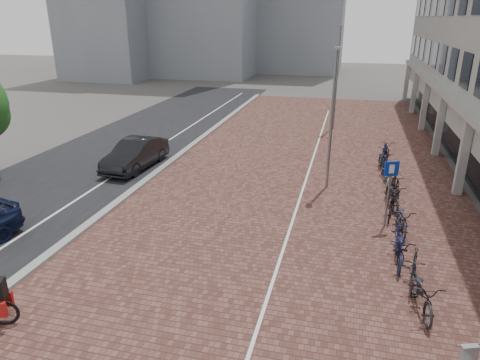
# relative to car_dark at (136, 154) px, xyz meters

# --- Properties ---
(ground) EXTENTS (140.00, 140.00, 0.00)m
(ground) POSITION_rel_car_dark_xyz_m (6.50, -9.78, -0.74)
(ground) COLOR #474442
(ground) RESTS_ON ground
(plaza_brick) EXTENTS (14.50, 42.00, 0.04)m
(plaza_brick) POSITION_rel_car_dark_xyz_m (8.50, 2.22, -0.73)
(plaza_brick) COLOR brown
(plaza_brick) RESTS_ON ground
(street_asphalt) EXTENTS (8.00, 50.00, 0.03)m
(street_asphalt) POSITION_rel_car_dark_xyz_m (-2.50, 2.22, -0.74)
(street_asphalt) COLOR black
(street_asphalt) RESTS_ON ground
(curb) EXTENTS (0.35, 42.00, 0.14)m
(curb) POSITION_rel_car_dark_xyz_m (1.40, 2.22, -0.67)
(curb) COLOR gray
(curb) RESTS_ON ground
(lane_line) EXTENTS (0.12, 44.00, 0.00)m
(lane_line) POSITION_rel_car_dark_xyz_m (-0.50, 2.22, -0.72)
(lane_line) COLOR white
(lane_line) RESTS_ON street_asphalt
(parking_line) EXTENTS (0.10, 30.00, 0.00)m
(parking_line) POSITION_rel_car_dark_xyz_m (8.70, 2.22, -0.71)
(parking_line) COLOR white
(parking_line) RESTS_ON plaza_brick
(car_dark) EXTENTS (1.85, 4.59, 1.48)m
(car_dark) POSITION_rel_car_dark_xyz_m (0.00, 0.00, 0.00)
(car_dark) COLOR black
(car_dark) RESTS_ON ground
(parking_sign) EXTENTS (0.50, 0.26, 2.56)m
(parking_sign) POSITION_rel_car_dark_xyz_m (12.06, -3.90, 0.99)
(parking_sign) COLOR slate
(parking_sign) RESTS_ON ground
(lamp_near) EXTENTS (0.12, 0.12, 6.11)m
(lamp_near) POSITION_rel_car_dark_xyz_m (9.71, -0.39, 2.32)
(lamp_near) COLOR gray
(lamp_near) RESTS_ON ground
(lamp_far) EXTENTS (0.12, 0.12, 6.80)m
(lamp_far) POSITION_rel_car_dark_xyz_m (9.38, 11.00, 2.66)
(lamp_far) COLOR slate
(lamp_far) RESTS_ON ground
(bike_row) EXTENTS (1.34, 15.81, 1.05)m
(bike_row) POSITION_rel_car_dark_xyz_m (12.48, -1.88, -0.22)
(bike_row) COLOR black
(bike_row) RESTS_ON ground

